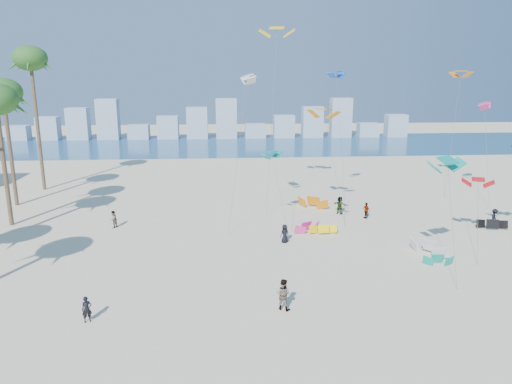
{
  "coord_description": "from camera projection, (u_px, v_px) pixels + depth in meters",
  "views": [
    {
      "loc": [
        0.35,
        -20.73,
        13.76
      ],
      "look_at": [
        3.0,
        16.0,
        4.5
      ],
      "focal_mm": 33.49,
      "sensor_mm": 36.0,
      "label": 1
    }
  ],
  "objects": [
    {
      "name": "ground",
      "position": [
        218.0,
        361.0,
        23.39
      ],
      "size": [
        220.0,
        220.0,
        0.0
      ],
      "primitive_type": "plane",
      "color": "beige",
      "rests_on": "ground"
    },
    {
      "name": "ocean",
      "position": [
        220.0,
        145.0,
        93.03
      ],
      "size": [
        220.0,
        220.0,
        0.0
      ],
      "primitive_type": "plane",
      "color": "navy",
      "rests_on": "ground"
    },
    {
      "name": "kitesurfer_near",
      "position": [
        87.0,
        309.0,
        26.91
      ],
      "size": [
        0.66,
        0.56,
        1.53
      ],
      "primitive_type": "imported",
      "rotation": [
        0.0,
        0.0,
        0.42
      ],
      "color": "black",
      "rests_on": "ground"
    },
    {
      "name": "kitesurfer_mid",
      "position": [
        283.0,
        294.0,
        28.32
      ],
      "size": [
        1.17,
        1.1,
        1.92
      ],
      "primitive_type": "imported",
      "rotation": [
        0.0,
        0.0,
        2.62
      ],
      "color": "gray",
      "rests_on": "ground"
    },
    {
      "name": "kitesurfers_far",
      "position": [
        354.0,
        215.0,
        44.5
      ],
      "size": [
        37.66,
        8.99,
        1.79
      ],
      "color": "black",
      "rests_on": "ground"
    },
    {
      "name": "grounded_kites",
      "position": [
        374.0,
        226.0,
        42.41
      ],
      "size": [
        19.83,
        17.74,
        1.07
      ],
      "color": "yellow",
      "rests_on": "ground"
    },
    {
      "name": "flying_kites",
      "position": [
        374.0,
        95.0,
        43.71
      ],
      "size": [
        29.43,
        27.1,
        18.69
      ],
      "color": "#0B8B7A",
      "rests_on": "ground"
    },
    {
      "name": "distant_skyline",
      "position": [
        214.0,
        124.0,
        101.87
      ],
      "size": [
        85.0,
        3.0,
        8.4
      ],
      "color": "#9EADBF",
      "rests_on": "ground"
    }
  ]
}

